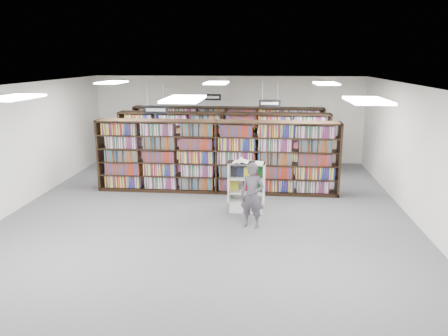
# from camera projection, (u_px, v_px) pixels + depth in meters

# --- Properties ---
(floor) EXTENTS (12.00, 12.00, 0.00)m
(floor) POSITION_uv_depth(u_px,v_px,m) (208.00, 215.00, 10.97)
(floor) COLOR #535358
(floor) RESTS_ON ground
(ceiling) EXTENTS (10.00, 12.00, 0.10)m
(ceiling) POSITION_uv_depth(u_px,v_px,m) (207.00, 86.00, 10.19)
(ceiling) COLOR white
(ceiling) RESTS_ON wall_back
(wall_back) EXTENTS (10.00, 0.10, 3.20)m
(wall_back) POSITION_uv_depth(u_px,v_px,m) (228.00, 119.00, 16.38)
(wall_back) COLOR white
(wall_back) RESTS_ON ground
(wall_front) EXTENTS (10.00, 0.10, 3.20)m
(wall_front) POSITION_uv_depth(u_px,v_px,m) (138.00, 267.00, 4.79)
(wall_front) COLOR white
(wall_front) RESTS_ON ground
(wall_left) EXTENTS (0.10, 12.00, 3.20)m
(wall_left) POSITION_uv_depth(u_px,v_px,m) (12.00, 149.00, 11.03)
(wall_left) COLOR white
(wall_left) RESTS_ON ground
(wall_right) EXTENTS (0.10, 12.00, 3.20)m
(wall_right) POSITION_uv_depth(u_px,v_px,m) (421.00, 157.00, 10.14)
(wall_right) COLOR white
(wall_right) RESTS_ON ground
(bookshelf_row_near) EXTENTS (7.00, 0.60, 2.10)m
(bookshelf_row_near) POSITION_uv_depth(u_px,v_px,m) (217.00, 157.00, 12.65)
(bookshelf_row_near) COLOR black
(bookshelf_row_near) RESTS_ON floor
(bookshelf_row_mid) EXTENTS (7.00, 0.60, 2.10)m
(bookshelf_row_mid) POSITION_uv_depth(u_px,v_px,m) (223.00, 144.00, 14.58)
(bookshelf_row_mid) COLOR black
(bookshelf_row_mid) RESTS_ON floor
(bookshelf_row_far) EXTENTS (7.00, 0.60, 2.10)m
(bookshelf_row_far) POSITION_uv_depth(u_px,v_px,m) (228.00, 135.00, 16.22)
(bookshelf_row_far) COLOR black
(bookshelf_row_far) RESTS_ON floor
(aisle_sign_left) EXTENTS (0.65, 0.02, 0.80)m
(aisle_sign_left) POSITION_uv_depth(u_px,v_px,m) (156.00, 109.00, 11.46)
(aisle_sign_left) COLOR #B2B2B7
(aisle_sign_left) RESTS_ON ceiling
(aisle_sign_right) EXTENTS (0.65, 0.02, 0.80)m
(aisle_sign_right) POSITION_uv_depth(u_px,v_px,m) (270.00, 103.00, 13.12)
(aisle_sign_right) COLOR #B2B2B7
(aisle_sign_right) RESTS_ON ceiling
(aisle_sign_center) EXTENTS (0.65, 0.02, 0.80)m
(aisle_sign_center) POSITION_uv_depth(u_px,v_px,m) (212.00, 97.00, 15.23)
(aisle_sign_center) COLOR #B2B2B7
(aisle_sign_center) RESTS_ON ceiling
(troffer_front_left) EXTENTS (0.60, 1.20, 0.04)m
(troffer_front_left) POSITION_uv_depth(u_px,v_px,m) (14.00, 98.00, 7.58)
(troffer_front_left) COLOR white
(troffer_front_left) RESTS_ON ceiling
(troffer_front_center) EXTENTS (0.60, 1.20, 0.04)m
(troffer_front_center) POSITION_uv_depth(u_px,v_px,m) (184.00, 99.00, 7.31)
(troffer_front_center) COLOR white
(troffer_front_center) RESTS_ON ceiling
(troffer_front_right) EXTENTS (0.60, 1.20, 0.04)m
(troffer_front_right) POSITION_uv_depth(u_px,v_px,m) (367.00, 101.00, 7.04)
(troffer_front_right) COLOR white
(troffer_front_right) RESTS_ON ceiling
(troffer_back_left) EXTENTS (0.60, 1.20, 0.04)m
(troffer_back_left) POSITION_uv_depth(u_px,v_px,m) (112.00, 82.00, 12.40)
(troffer_back_left) COLOR white
(troffer_back_left) RESTS_ON ceiling
(troffer_back_center) EXTENTS (0.60, 1.20, 0.04)m
(troffer_back_center) POSITION_uv_depth(u_px,v_px,m) (216.00, 83.00, 12.14)
(troffer_back_center) COLOR white
(troffer_back_center) RESTS_ON ceiling
(troffer_back_right) EXTENTS (0.60, 1.20, 0.04)m
(troffer_back_right) POSITION_uv_depth(u_px,v_px,m) (326.00, 83.00, 11.87)
(troffer_back_right) COLOR white
(troffer_back_right) RESTS_ON ceiling
(endcap_display) EXTENTS (0.94, 0.51, 1.29)m
(endcap_display) POSITION_uv_depth(u_px,v_px,m) (247.00, 194.00, 11.19)
(endcap_display) COLOR white
(endcap_display) RESTS_ON floor
(open_book) EXTENTS (0.73, 0.48, 0.13)m
(open_book) POSITION_uv_depth(u_px,v_px,m) (241.00, 162.00, 10.91)
(open_book) COLOR black
(open_book) RESTS_ON endcap_display
(shopper) EXTENTS (0.63, 0.50, 1.52)m
(shopper) POSITION_uv_depth(u_px,v_px,m) (252.00, 196.00, 10.01)
(shopper) COLOR #4D4953
(shopper) RESTS_ON floor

